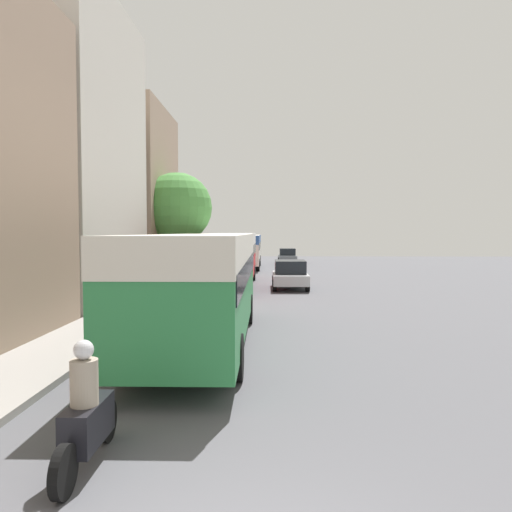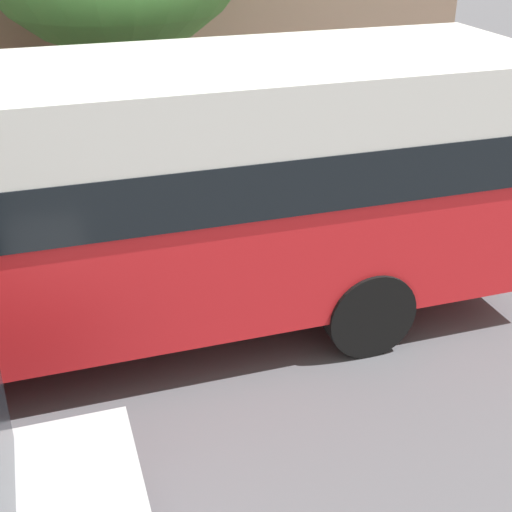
# 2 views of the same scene
# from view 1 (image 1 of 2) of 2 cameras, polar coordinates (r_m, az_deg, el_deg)

# --- Properties ---
(building_far_terrace) EXTENTS (6.60, 9.30, 13.18)m
(building_far_terrace) POSITION_cam_1_polar(r_m,az_deg,el_deg) (24.26, -22.85, 10.75)
(building_far_terrace) COLOR beige
(building_far_terrace) RESTS_ON ground_plane
(building_end_row) EXTENTS (6.19, 8.60, 10.95)m
(building_end_row) POSITION_cam_1_polar(r_m,az_deg,el_deg) (33.35, -15.45, 6.70)
(building_end_row) COLOR gray
(building_end_row) RESTS_ON ground_plane
(bus_lead) EXTENTS (2.64, 10.64, 3.06)m
(bus_lead) POSITION_cam_1_polar(r_m,az_deg,el_deg) (13.76, -6.34, -2.00)
(bus_lead) COLOR #2D8447
(bus_lead) RESTS_ON ground_plane
(bus_following) EXTENTS (2.53, 11.42, 3.05)m
(bus_following) POSITION_cam_1_polar(r_m,az_deg,el_deg) (28.54, -2.80, 0.46)
(bus_following) COLOR red
(bus_following) RESTS_ON ground_plane
(bus_third_in_line) EXTENTS (2.61, 9.95, 2.86)m
(bus_third_in_line) POSITION_cam_1_polar(r_m,az_deg,el_deg) (42.66, -1.27, 1.07)
(bus_third_in_line) COLOR silver
(bus_third_in_line) RESTS_ON ground_plane
(motorcycle_behind_lead) EXTENTS (0.38, 2.24, 1.73)m
(motorcycle_behind_lead) POSITION_cam_1_polar(r_m,az_deg,el_deg) (7.26, -18.80, -17.05)
(motorcycle_behind_lead) COLOR black
(motorcycle_behind_lead) RESTS_ON ground_plane
(car_crossing) EXTENTS (1.94, 3.84, 1.57)m
(car_crossing) POSITION_cam_1_polar(r_m,az_deg,el_deg) (27.40, 3.92, -2.10)
(car_crossing) COLOR #B7B7BC
(car_crossing) RESTS_ON ground_plane
(car_far_curb) EXTENTS (1.81, 4.04, 1.50)m
(car_far_curb) POSITION_cam_1_polar(r_m,az_deg,el_deg) (49.52, 3.60, 0.04)
(car_far_curb) COLOR slate
(car_far_curb) RESTS_ON ground_plane
(pedestrian_near_curb) EXTENTS (0.39, 0.39, 1.58)m
(pedestrian_near_curb) POSITION_cam_1_polar(r_m,az_deg,el_deg) (46.97, -5.27, 0.10)
(pedestrian_near_curb) COLOR #232838
(pedestrian_near_curb) RESTS_ON sidewalk
(pedestrian_walking_away) EXTENTS (0.37, 0.37, 1.77)m
(pedestrian_walking_away) POSITION_cam_1_polar(r_m,az_deg,el_deg) (25.57, -11.27, -1.93)
(pedestrian_walking_away) COLOR #232838
(pedestrian_walking_away) RESTS_ON sidewalk
(street_tree) EXTENTS (4.24, 4.24, 6.57)m
(street_tree) POSITION_cam_1_polar(r_m,az_deg,el_deg) (30.65, -9.01, 5.45)
(street_tree) COLOR brown
(street_tree) RESTS_ON sidewalk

